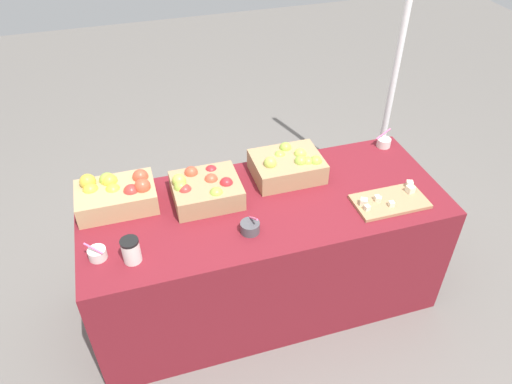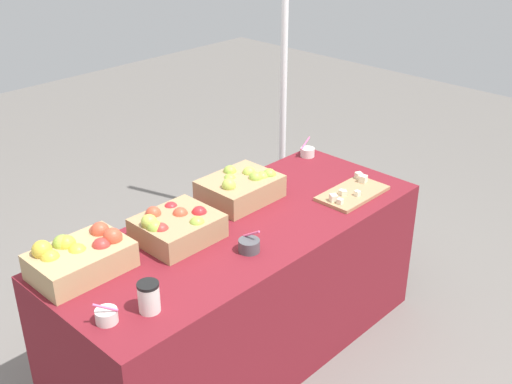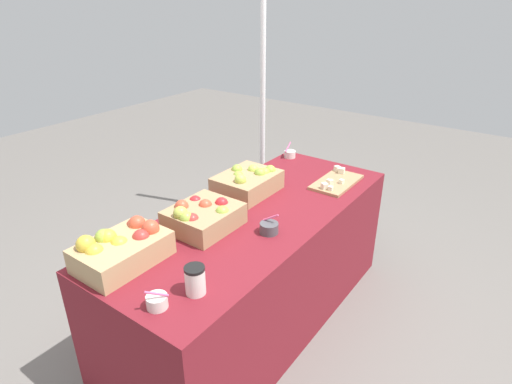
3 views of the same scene
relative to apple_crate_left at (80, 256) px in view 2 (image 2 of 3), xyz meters
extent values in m
plane|color=slate|center=(0.72, -0.21, -0.81)|extent=(10.00, 10.00, 0.00)
cube|color=maroon|center=(0.72, -0.21, -0.44)|extent=(1.90, 0.76, 0.74)
cube|color=tan|center=(-0.01, -0.01, -0.02)|extent=(0.39, 0.26, 0.11)
sphere|color=#99B742|center=(-0.04, 0.07, 0.04)|extent=(0.08, 0.08, 0.08)
sphere|color=#D14C33|center=(0.13, 0.04, 0.04)|extent=(0.08, 0.08, 0.08)
sphere|color=#D14C33|center=(0.13, 0.07, 0.02)|extent=(0.08, 0.08, 0.08)
sphere|color=gold|center=(-0.12, 0.02, 0.03)|extent=(0.08, 0.08, 0.08)
sphere|color=gold|center=(-0.03, 0.06, 0.04)|extent=(0.08, 0.08, 0.08)
sphere|color=#D14C33|center=(0.13, -0.05, 0.05)|extent=(0.08, 0.08, 0.08)
sphere|color=gold|center=(-0.01, -0.01, 0.02)|extent=(0.08, 0.08, 0.08)
sphere|color=gold|center=(-0.13, 0.06, 0.06)|extent=(0.08, 0.08, 0.08)
sphere|color=#B2332D|center=(0.07, -0.05, 0.03)|extent=(0.08, 0.08, 0.08)
cube|color=tan|center=(0.44, -0.09, -0.02)|extent=(0.34, 0.30, 0.11)
sphere|color=#B2332D|center=(0.33, -0.11, 0.03)|extent=(0.07, 0.07, 0.07)
sphere|color=red|center=(0.54, -0.12, 0.03)|extent=(0.07, 0.07, 0.07)
sphere|color=#99B742|center=(0.31, -0.09, 0.04)|extent=(0.07, 0.07, 0.07)
sphere|color=#99B742|center=(0.47, -0.18, 0.03)|extent=(0.07, 0.07, 0.07)
sphere|color=red|center=(0.49, 0.02, 0.02)|extent=(0.07, 0.07, 0.07)
sphere|color=#B2C64C|center=(0.31, -0.06, 0.05)|extent=(0.07, 0.07, 0.07)
sphere|color=#D14C33|center=(0.39, 0.01, 0.04)|extent=(0.07, 0.07, 0.07)
sphere|color=#D14C33|center=(0.47, -0.07, 0.03)|extent=(0.07, 0.07, 0.07)
cube|color=tan|center=(0.91, -0.01, -0.02)|extent=(0.37, 0.29, 0.12)
sphere|color=#99B742|center=(0.93, 0.08, 0.04)|extent=(0.07, 0.07, 0.07)
sphere|color=#99B742|center=(0.97, -0.07, 0.04)|extent=(0.07, 0.07, 0.07)
sphere|color=#B2C64C|center=(0.80, -0.05, 0.05)|extent=(0.07, 0.07, 0.07)
sphere|color=#B2C64C|center=(0.99, 0.00, 0.04)|extent=(0.07, 0.07, 0.07)
sphere|color=#99B742|center=(1.01, -0.07, 0.03)|extent=(0.07, 0.07, 0.07)
sphere|color=#99B742|center=(1.05, -0.09, 0.04)|extent=(0.07, 0.07, 0.07)
sphere|color=#99B742|center=(0.88, 0.03, 0.03)|extent=(0.07, 0.07, 0.07)
cube|color=tan|center=(1.34, -0.40, -0.06)|extent=(0.38, 0.21, 0.02)
cube|color=beige|center=(1.28, -0.39, -0.04)|extent=(0.04, 0.04, 0.03)
cube|color=beige|center=(1.47, -0.37, -0.04)|extent=(0.04, 0.04, 0.04)
cube|color=beige|center=(1.49, -0.32, -0.04)|extent=(0.04, 0.04, 0.03)
cube|color=beige|center=(1.28, -0.37, -0.04)|extent=(0.03, 0.03, 0.03)
cube|color=beige|center=(1.19, -0.43, -0.04)|extent=(0.03, 0.03, 0.03)
cube|color=beige|center=(1.32, -0.44, -0.04)|extent=(0.03, 0.03, 0.03)
cube|color=beige|center=(1.19, -0.39, -0.04)|extent=(0.05, 0.05, 0.03)
cylinder|color=#4C4C51|center=(0.59, -0.39, -0.05)|extent=(0.09, 0.09, 0.05)
cylinder|color=#EA598C|center=(0.61, -0.39, 0.00)|extent=(0.02, 0.08, 0.06)
cylinder|color=silver|center=(-0.12, -0.36, -0.05)|extent=(0.08, 0.08, 0.05)
cylinder|color=#EA598C|center=(-0.13, -0.37, 0.00)|extent=(0.08, 0.06, 0.05)
cylinder|color=silver|center=(1.57, 0.09, -0.05)|extent=(0.08, 0.08, 0.05)
cylinder|color=#EA598C|center=(1.56, 0.11, 0.00)|extent=(0.10, 0.03, 0.05)
cylinder|color=silver|center=(0.03, -0.42, -0.02)|extent=(0.08, 0.08, 0.11)
cylinder|color=black|center=(0.03, -0.42, 0.04)|extent=(0.08, 0.08, 0.01)
cylinder|color=white|center=(1.85, 0.54, 0.33)|extent=(0.04, 0.04, 2.28)
camera|label=1|loc=(0.12, -2.03, 1.55)|focal=34.12mm
camera|label=2|loc=(-1.10, -2.04, 1.40)|focal=44.63mm
camera|label=3|loc=(-0.94, -1.41, 1.02)|focal=29.69mm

